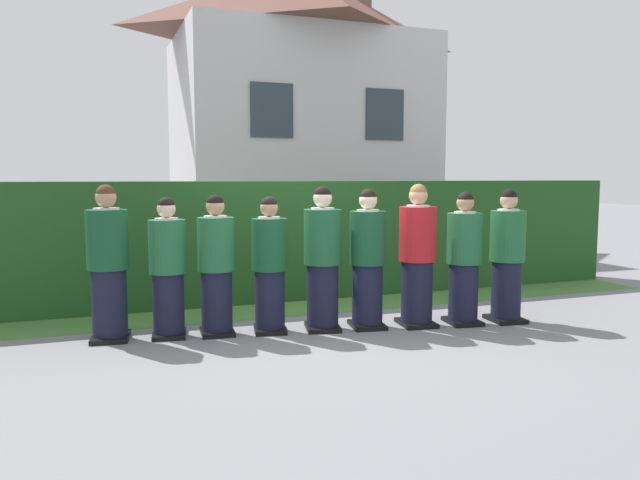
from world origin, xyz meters
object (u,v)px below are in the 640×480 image
object	(u,v)px
student_front_row_5	(368,262)
student_front_row_8	(507,259)
student_front_row_1	(168,271)
student_front_row_2	(216,268)
student_front_row_0	(108,267)
student_in_red_blazer	(417,258)
student_front_row_7	(464,261)
student_front_row_3	(270,268)
student_front_row_4	(323,262)

from	to	relation	value
student_front_row_5	student_front_row_8	distance (m)	1.76
student_front_row_1	student_front_row_2	world-z (taller)	student_front_row_2
student_front_row_8	student_front_row_0	bearing A→B (deg)	170.30
student_in_red_blazer	student_front_row_7	size ratio (longest dim) A/B	1.06
student_front_row_3	student_front_row_4	distance (m)	0.62
student_front_row_1	student_front_row_3	world-z (taller)	same
student_front_row_4	student_front_row_5	distance (m)	0.54
student_front_row_0	student_front_row_4	world-z (taller)	student_front_row_0
student_front_row_7	student_front_row_8	world-z (taller)	student_front_row_8
student_front_row_3	student_front_row_5	world-z (taller)	student_front_row_5
student_front_row_1	student_front_row_3	distance (m)	1.13
student_front_row_4	student_front_row_8	size ratio (longest dim) A/B	1.03
student_front_row_8	student_front_row_1	bearing A→B (deg)	170.05
student_front_row_1	student_front_row_2	bearing A→B (deg)	-8.63
student_front_row_1	student_front_row_0	bearing A→B (deg)	171.91
student_front_row_3	student_front_row_8	size ratio (longest dim) A/B	0.96
student_front_row_0	student_front_row_4	bearing A→B (deg)	-9.07
student_front_row_5	student_front_row_7	world-z (taller)	student_front_row_5
student_front_row_0	student_front_row_2	world-z (taller)	student_front_row_0
student_in_red_blazer	student_front_row_8	world-z (taller)	student_in_red_blazer
student_front_row_1	student_front_row_5	xyz separation A→B (m)	(2.25, -0.38, 0.04)
student_in_red_blazer	student_front_row_1	bearing A→B (deg)	170.11
student_front_row_2	student_front_row_4	world-z (taller)	student_front_row_4
student_front_row_3	student_front_row_8	xyz separation A→B (m)	(2.86, -0.52, 0.04)
student_front_row_8	student_front_row_7	bearing A→B (deg)	171.81
student_front_row_2	student_front_row_5	size ratio (longest dim) A/B	0.96
student_front_row_1	student_front_row_7	distance (m)	3.47
student_front_row_7	student_front_row_4	bearing A→B (deg)	168.95
student_in_red_blazer	student_front_row_5	bearing A→B (deg)	168.71
student_front_row_0	student_front_row_4	size ratio (longest dim) A/B	1.01
student_front_row_5	student_front_row_8	size ratio (longest dim) A/B	1.01
student_in_red_blazer	student_front_row_7	bearing A→B (deg)	-11.91
student_front_row_4	student_front_row_5	xyz separation A→B (m)	(0.53, -0.09, -0.02)
student_front_row_1	student_front_row_8	distance (m)	4.04
student_front_row_7	student_front_row_5	bearing A→B (deg)	168.41
student_front_row_0	student_front_row_8	distance (m)	4.66
student_front_row_8	student_in_red_blazer	bearing A→B (deg)	169.92
student_front_row_5	student_front_row_7	size ratio (longest dim) A/B	1.02
student_front_row_1	student_front_row_4	bearing A→B (deg)	-9.42
student_front_row_2	student_in_red_blazer	xyz separation A→B (m)	(2.32, -0.42, 0.06)
student_front_row_0	student_front_row_5	size ratio (longest dim) A/B	1.03
student_front_row_1	student_in_red_blazer	distance (m)	2.89
student_front_row_1	student_front_row_5	distance (m)	2.28
student_front_row_0	student_front_row_2	xyz separation A→B (m)	(1.14, -0.17, -0.06)
student_front_row_1	student_front_row_7	world-z (taller)	student_front_row_7
student_front_row_1	student_front_row_3	size ratio (longest dim) A/B	1.00
student_front_row_0	student_front_row_4	distance (m)	2.37
student_front_row_4	student_in_red_blazer	world-z (taller)	student_in_red_blazer
student_front_row_7	student_front_row_8	distance (m)	0.57
student_front_row_4	student_front_row_3	bearing A→B (deg)	170.21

